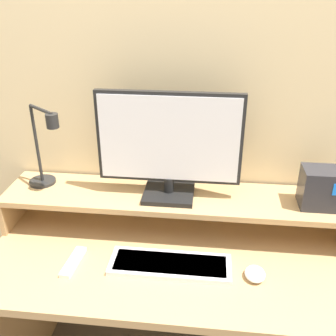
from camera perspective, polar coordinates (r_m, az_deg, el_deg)
name	(u,v)px	position (r m, az deg, el deg)	size (l,w,h in m)	color
wall_back	(179,90)	(1.50, 1.67, 11.32)	(6.00, 0.05, 2.50)	beige
desk	(169,300)	(1.57, 0.19, -18.55)	(1.30, 0.60, 0.74)	tan
monitor_shelf	(174,200)	(1.50, 0.94, -4.63)	(1.30, 0.25, 0.15)	tan
monitor	(169,145)	(1.39, 0.14, 3.39)	(0.52, 0.17, 0.40)	black
desk_lamp	(44,152)	(1.55, -17.49, 2.18)	(0.19, 0.16, 0.33)	black
router_dock	(319,188)	(1.49, 21.09, -2.71)	(0.13, 0.11, 0.15)	#28282D
keyboard	(170,265)	(1.38, 0.30, -13.84)	(0.42, 0.14, 0.02)	silver
mouse	(255,274)	(1.37, 12.51, -14.77)	(0.07, 0.08, 0.03)	white
remote_control	(73,262)	(1.43, -13.58, -13.12)	(0.05, 0.16, 0.02)	white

